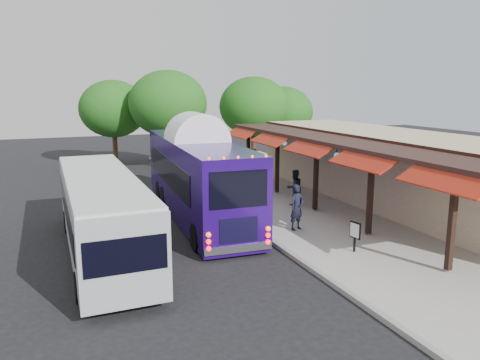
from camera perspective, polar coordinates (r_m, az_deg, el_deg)
name	(u,v)px	position (r m, az deg, el deg)	size (l,w,h in m)	color
ground	(282,251)	(17.21, 5.12, -8.64)	(90.00, 90.00, 0.00)	black
sidewalk	(337,210)	(22.93, 11.72, -3.56)	(10.00, 40.00, 0.15)	#9E9B93
curb	(241,221)	(20.66, 0.17, -4.96)	(0.20, 40.00, 0.16)	gray
station_shelter	(396,169)	(24.58, 18.47, 1.31)	(8.15, 20.00, 3.60)	tan
coach_bus	(197,173)	(21.21, -5.24, 0.83)	(3.14, 11.90, 3.77)	#240863
city_bus	(102,211)	(17.12, -16.51, -3.66)	(2.43, 10.62, 2.85)	#93969B
ped_a	(297,207)	(19.04, 6.95, -3.31)	(0.68, 0.45, 1.87)	black
ped_b	(294,187)	(23.00, 6.66, -0.91)	(0.85, 0.66, 1.76)	black
ped_c	(207,175)	(26.53, -3.99, 0.55)	(0.92, 0.38, 1.57)	black
ped_d	(207,162)	(30.20, -4.04, 2.14)	(1.20, 0.69, 1.86)	black
sign_board	(355,232)	(16.90, 13.85, -6.14)	(0.12, 0.49, 1.09)	black
tree_left	(168,104)	(33.72, -8.78, 9.17)	(5.51, 5.51, 7.05)	#382314
tree_mid	(254,107)	(35.30, 1.70, 8.94)	(5.19, 5.19, 6.64)	#382314
tree_right	(283,112)	(36.76, 5.26, 8.22)	(4.62, 4.62, 5.91)	#382314
tree_far	(113,109)	(36.37, -15.19, 8.36)	(4.99, 4.99, 6.39)	#382314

